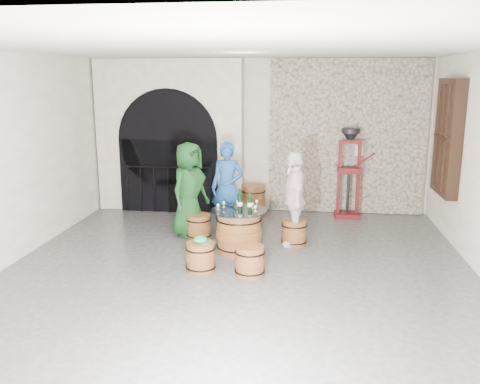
# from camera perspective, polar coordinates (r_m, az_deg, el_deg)

# --- Properties ---
(ground) EXTENTS (8.00, 8.00, 0.00)m
(ground) POSITION_cam_1_polar(r_m,az_deg,el_deg) (7.37, -0.57, -9.71)
(ground) COLOR #313134
(ground) RESTS_ON ground
(wall_back) EXTENTS (8.00, 0.00, 8.00)m
(wall_back) POSITION_cam_1_polar(r_m,az_deg,el_deg) (10.85, 2.34, 6.32)
(wall_back) COLOR silver
(wall_back) RESTS_ON ground
(wall_front) EXTENTS (8.00, 0.00, 8.00)m
(wall_front) POSITION_cam_1_polar(r_m,az_deg,el_deg) (3.15, -10.89, -10.26)
(wall_front) COLOR silver
(wall_front) RESTS_ON ground
(ceiling) EXTENTS (8.00, 8.00, 0.00)m
(ceiling) POSITION_cam_1_polar(r_m,az_deg,el_deg) (6.82, -0.63, 15.98)
(ceiling) COLOR beige
(ceiling) RESTS_ON wall_back
(stone_facing_panel) EXTENTS (3.20, 0.12, 3.18)m
(stone_facing_panel) POSITION_cam_1_polar(r_m,az_deg,el_deg) (10.79, 11.93, 6.02)
(stone_facing_panel) COLOR tan
(stone_facing_panel) RESTS_ON ground
(arched_opening) EXTENTS (3.10, 0.60, 3.19)m
(arched_opening) POSITION_cam_1_polar(r_m,az_deg,el_deg) (10.93, -7.81, 6.17)
(arched_opening) COLOR silver
(arched_opening) RESTS_ON ground
(shuttered_window) EXTENTS (0.23, 1.10, 2.00)m
(shuttered_window) POSITION_cam_1_polar(r_m,az_deg,el_deg) (9.52, 22.26, 5.69)
(shuttered_window) COLOR black
(shuttered_window) RESTS_ON wall_right
(barrel_table) EXTENTS (0.92, 0.92, 0.71)m
(barrel_table) POSITION_cam_1_polar(r_m,az_deg,el_deg) (8.34, -0.11, -4.43)
(barrel_table) COLOR brown
(barrel_table) RESTS_ON ground
(barrel_stool_left) EXTENTS (0.45, 0.45, 0.44)m
(barrel_stool_left) POSITION_cam_1_polar(r_m,az_deg,el_deg) (9.09, -4.64, -3.89)
(barrel_stool_left) COLOR brown
(barrel_stool_left) RESTS_ON ground
(barrel_stool_far) EXTENTS (0.45, 0.45, 0.44)m
(barrel_stool_far) POSITION_cam_1_polar(r_m,az_deg,el_deg) (9.33, -1.24, -3.41)
(barrel_stool_far) COLOR brown
(barrel_stool_far) RESTS_ON ground
(barrel_stool_right) EXTENTS (0.45, 0.45, 0.44)m
(barrel_stool_right) POSITION_cam_1_polar(r_m,az_deg,el_deg) (8.78, 6.10, -4.54)
(barrel_stool_right) COLOR brown
(barrel_stool_right) RESTS_ON ground
(barrel_stool_near_right) EXTENTS (0.45, 0.45, 0.44)m
(barrel_stool_near_right) POSITION_cam_1_polar(r_m,az_deg,el_deg) (7.43, 1.11, -7.72)
(barrel_stool_near_right) COLOR brown
(barrel_stool_near_right) RESTS_ON ground
(barrel_stool_near_left) EXTENTS (0.45, 0.45, 0.44)m
(barrel_stool_near_left) POSITION_cam_1_polar(r_m,az_deg,el_deg) (7.60, -4.44, -7.27)
(barrel_stool_near_left) COLOR brown
(barrel_stool_near_left) RESTS_ON ground
(green_cap) EXTENTS (0.25, 0.20, 0.11)m
(green_cap) POSITION_cam_1_polar(r_m,az_deg,el_deg) (7.51, -4.45, -5.38)
(green_cap) COLOR #0C884A
(green_cap) RESTS_ON barrel_stool_near_left
(person_green) EXTENTS (0.86, 0.99, 1.71)m
(person_green) POSITION_cam_1_polar(r_m,az_deg,el_deg) (9.11, -5.71, 0.26)
(person_green) COLOR #103A16
(person_green) RESTS_ON ground
(person_blue) EXTENTS (0.65, 0.46, 1.67)m
(person_blue) POSITION_cam_1_polar(r_m,az_deg,el_deg) (9.35, -1.43, 0.53)
(person_blue) COLOR navy
(person_blue) RESTS_ON ground
(person_white) EXTENTS (0.50, 0.99, 1.62)m
(person_white) POSITION_cam_1_polar(r_m,az_deg,el_deg) (8.61, 6.11, -0.76)
(person_white) COLOR white
(person_white) RESTS_ON ground
(wine_bottle_left) EXTENTS (0.08, 0.08, 0.32)m
(wine_bottle_left) POSITION_cam_1_polar(r_m,az_deg,el_deg) (8.22, -0.00, -1.13)
(wine_bottle_left) COLOR black
(wine_bottle_left) RESTS_ON barrel_table
(wine_bottle_center) EXTENTS (0.08, 0.08, 0.32)m
(wine_bottle_center) POSITION_cam_1_polar(r_m,az_deg,el_deg) (8.18, 1.12, -1.21)
(wine_bottle_center) COLOR black
(wine_bottle_center) RESTS_ON barrel_table
(wine_bottle_right) EXTENTS (0.08, 0.08, 0.32)m
(wine_bottle_right) POSITION_cam_1_polar(r_m,az_deg,el_deg) (8.35, -0.05, -0.92)
(wine_bottle_right) COLOR black
(wine_bottle_right) RESTS_ON barrel_table
(tasting_glass_a) EXTENTS (0.05, 0.05, 0.10)m
(tasting_glass_a) POSITION_cam_1_polar(r_m,az_deg,el_deg) (8.26, -2.48, -1.67)
(tasting_glass_a) COLOR #AD6321
(tasting_glass_a) RESTS_ON barrel_table
(tasting_glass_b) EXTENTS (0.05, 0.05, 0.10)m
(tasting_glass_b) POSITION_cam_1_polar(r_m,az_deg,el_deg) (8.32, 1.38, -1.56)
(tasting_glass_b) COLOR #AD6321
(tasting_glass_b) RESTS_ON barrel_table
(tasting_glass_c) EXTENTS (0.05, 0.05, 0.10)m
(tasting_glass_c) POSITION_cam_1_polar(r_m,az_deg,el_deg) (8.47, -0.25, -1.29)
(tasting_glass_c) COLOR #AD6321
(tasting_glass_c) RESTS_ON barrel_table
(tasting_glass_d) EXTENTS (0.05, 0.05, 0.10)m
(tasting_glass_d) POSITION_cam_1_polar(r_m,az_deg,el_deg) (8.51, 1.87, -1.23)
(tasting_glass_d) COLOR #AD6321
(tasting_glass_d) RESTS_ON barrel_table
(tasting_glass_e) EXTENTS (0.05, 0.05, 0.10)m
(tasting_glass_e) POSITION_cam_1_polar(r_m,az_deg,el_deg) (8.14, 1.72, -1.89)
(tasting_glass_e) COLOR #AD6321
(tasting_glass_e) RESTS_ON barrel_table
(tasting_glass_f) EXTENTS (0.05, 0.05, 0.10)m
(tasting_glass_f) POSITION_cam_1_polar(r_m,az_deg,el_deg) (8.42, -1.82, -1.39)
(tasting_glass_f) COLOR #AD6321
(tasting_glass_f) RESTS_ON barrel_table
(side_barrel) EXTENTS (0.50, 0.50, 0.67)m
(side_barrel) POSITION_cam_1_polar(r_m,az_deg,el_deg) (10.42, 1.51, -1.03)
(side_barrel) COLOR brown
(side_barrel) RESTS_ON ground
(corking_press) EXTENTS (0.75, 0.42, 1.82)m
(corking_press) POSITION_cam_1_polar(r_m,az_deg,el_deg) (10.48, 12.16, 2.84)
(corking_press) COLOR #520D11
(corking_press) RESTS_ON ground
(control_box) EXTENTS (0.18, 0.10, 0.22)m
(control_box) POSITION_cam_1_polar(r_m,az_deg,el_deg) (10.76, 13.23, 4.60)
(control_box) COLOR silver
(control_box) RESTS_ON wall_back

